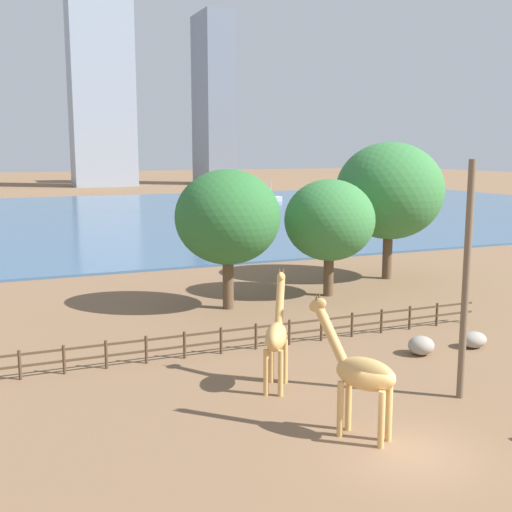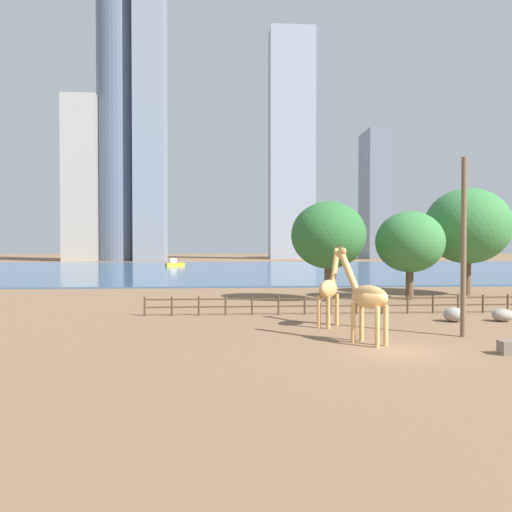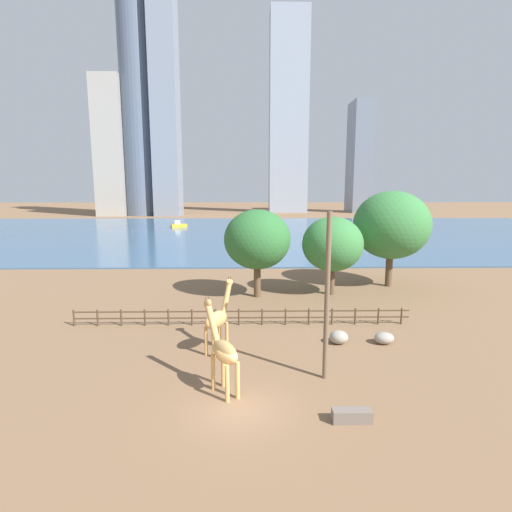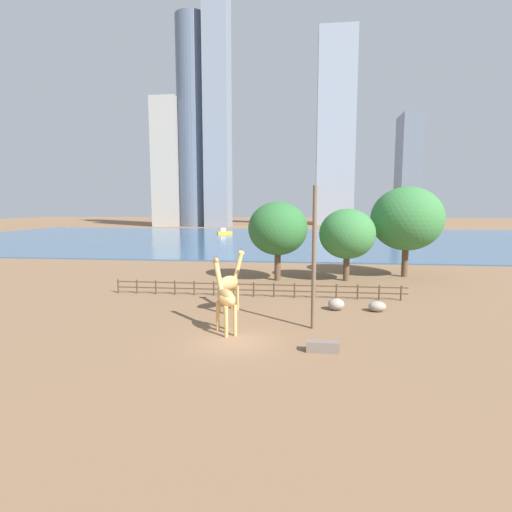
{
  "view_description": "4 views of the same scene",
  "coord_description": "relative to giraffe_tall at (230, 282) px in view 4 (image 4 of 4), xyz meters",
  "views": [
    {
      "loc": [
        -12.03,
        -15.98,
        9.71
      ],
      "look_at": [
        2.64,
        18.91,
        3.4
      ],
      "focal_mm": 45.0,
      "sensor_mm": 36.0,
      "label": 1
    },
    {
      "loc": [
        -7.78,
        -22.0,
        4.74
      ],
      "look_at": [
        -3.87,
        35.41,
        3.57
      ],
      "focal_mm": 35.0,
      "sensor_mm": 36.0,
      "label": 2
    },
    {
      "loc": [
        0.54,
        -17.76,
        10.55
      ],
      "look_at": [
        1.25,
        22.44,
        3.67
      ],
      "focal_mm": 28.0,
      "sensor_mm": 36.0,
      "label": 3
    },
    {
      "loc": [
        4.06,
        -22.74,
        8.0
      ],
      "look_at": [
        -2.42,
        31.89,
        1.2
      ],
      "focal_mm": 28.0,
      "sensor_mm": 36.0,
      "label": 4
    }
  ],
  "objects": [
    {
      "name": "tree_right_tall",
      "position": [
        2.82,
        13.28,
        3.42
      ],
      "size": [
        6.39,
        6.39,
        8.55
      ],
      "color": "brown",
      "rests_on": "ground"
    },
    {
      "name": "harbor_water",
      "position": [
        1.49,
        70.06,
        -2.13
      ],
      "size": [
        180.0,
        86.0,
        0.2
      ],
      "primitive_type": "cube",
      "color": "#3D6084",
      "rests_on": "ground"
    },
    {
      "name": "tree_left_large",
      "position": [
        17.19,
        17.36,
        4.4
      ],
      "size": [
        8.02,
        8.02,
        10.26
      ],
      "color": "brown",
      "rests_on": "ground"
    },
    {
      "name": "utility_pole",
      "position": [
        6.26,
        -3.8,
        2.44
      ],
      "size": [
        0.28,
        0.28,
        9.35
      ],
      "primitive_type": "cylinder",
      "color": "brown",
      "rests_on": "ground"
    },
    {
      "name": "boat_ferry",
      "position": [
        -16.79,
        81.89,
        -1.42
      ],
      "size": [
        4.35,
        3.06,
        1.81
      ],
      "rotation": [
        0.0,
        0.0,
        0.43
      ],
      "color": "gold",
      "rests_on": "harbor_water"
    },
    {
      "name": "feeding_trough",
      "position": [
        6.7,
        -8.09,
        -1.93
      ],
      "size": [
        1.8,
        0.6,
        0.6
      ],
      "primitive_type": "cube",
      "color": "#72665B",
      "rests_on": "ground"
    },
    {
      "name": "giraffe_tall",
      "position": [
        0.0,
        0.0,
        0.0
      ],
      "size": [
        2.08,
        2.81,
        4.79
      ],
      "rotation": [
        0.0,
        0.0,
        1.0
      ],
      "color": "tan",
      "rests_on": "ground"
    },
    {
      "name": "ground_plane",
      "position": [
        1.49,
        73.06,
        -2.23
      ],
      "size": [
        400.0,
        400.0,
        0.0
      ],
      "primitive_type": "plane",
      "color": "brown"
    },
    {
      "name": "skyline_block_right",
      "position": [
        -28.73,
        130.21,
        51.37
      ],
      "size": [
        9.43,
        11.22,
        107.2
      ],
      "primitive_type": "cube",
      "color": "gray",
      "rests_on": "ground"
    },
    {
      "name": "enclosure_fence",
      "position": [
        1.36,
        5.06,
        -1.48
      ],
      "size": [
        26.12,
        0.14,
        1.3
      ],
      "color": "#4C3826",
      "rests_on": "ground"
    },
    {
      "name": "boat_sailboat",
      "position": [
        37.76,
        85.69,
        -1.37
      ],
      "size": [
        4.52,
        2.05,
        3.93
      ],
      "rotation": [
        0.0,
        0.0,
        6.17
      ],
      "color": "silver",
      "rests_on": "harbor_water"
    },
    {
      "name": "boulder_by_pole",
      "position": [
        11.27,
        1.11,
        -1.83
      ],
      "size": [
        1.32,
        1.07,
        0.8
      ],
      "primitive_type": "ellipsoid",
      "color": "gray",
      "rests_on": "ground"
    },
    {
      "name": "tree_center_broad",
      "position": [
        10.25,
        14.0,
        2.85
      ],
      "size": [
        5.99,
        5.99,
        7.8
      ],
      "color": "brown",
      "rests_on": "ground"
    },
    {
      "name": "skyline_tower_glass",
      "position": [
        18.94,
        151.67,
        39.19
      ],
      "size": [
        16.16,
        10.39,
        82.85
      ],
      "primitive_type": "cube",
      "color": "#939EAD",
      "rests_on": "ground"
    },
    {
      "name": "giraffe_companion",
      "position": [
        0.67,
        -5.29,
        0.07
      ],
      "size": [
        2.3,
        3.16,
        4.82
      ],
      "rotation": [
        0.0,
        0.0,
        2.13
      ],
      "color": "tan",
      "rests_on": "ground"
    },
    {
      "name": "skyline_block_left",
      "position": [
        -49.86,
        133.41,
        23.32
      ],
      "size": [
        10.54,
        15.96,
        51.11
      ],
      "primitive_type": "cube",
      "color": "#ADA89E",
      "rests_on": "ground"
    },
    {
      "name": "skyline_block_central",
      "position": [
        -39.42,
        132.91,
        39.0
      ],
      "size": [
        12.9,
        12.9,
        82.46
      ],
      "primitive_type": "cylinder",
      "color": "slate",
      "rests_on": "ground"
    },
    {
      "name": "skyline_tower_needle",
      "position": [
        50.11,
        152.13,
        21.17
      ],
      "size": [
        8.32,
        15.13,
        46.8
      ],
      "primitive_type": "cube",
      "color": "slate",
      "rests_on": "ground"
    },
    {
      "name": "boulder_near_fence",
      "position": [
        8.17,
        1.21,
        -1.78
      ],
      "size": [
        1.27,
        1.21,
        0.91
      ],
      "primitive_type": "ellipsoid",
      "color": "gray",
      "rests_on": "ground"
    }
  ]
}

